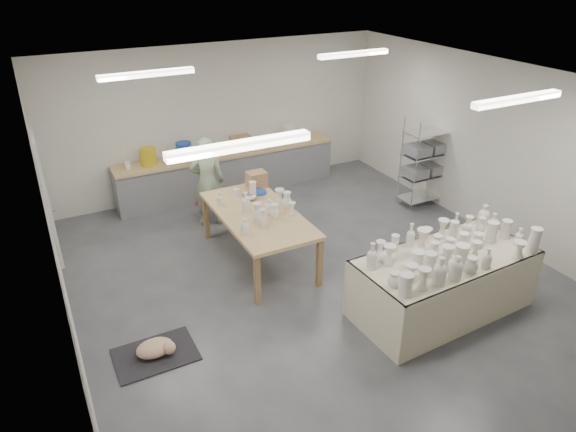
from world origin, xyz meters
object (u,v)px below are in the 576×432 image
drying_table (443,281)px  red_stool (205,203)px  potter (208,182)px  work_table (259,210)px

drying_table → red_stool: drying_table is taller
drying_table → red_stool: bearing=112.6°
red_stool → potter: bearing=-90.0°
drying_table → potter: 4.44m
drying_table → potter: size_ratio=1.51×
drying_table → work_table: size_ratio=1.10×
drying_table → work_table: (-1.65, 2.46, 0.37)m
drying_table → potter: potter is taller
drying_table → red_stool: 4.68m
work_table → red_stool: 1.89m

